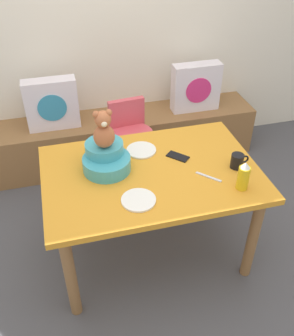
{
  "coord_description": "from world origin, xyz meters",
  "views": [
    {
      "loc": [
        -0.51,
        -1.83,
        2.21
      ],
      "look_at": [
        0.0,
        0.1,
        0.69
      ],
      "focal_mm": 40.95,
      "sensor_mm": 36.0,
      "label": 1
    }
  ],
  "objects_px": {
    "teddy_bear": "(104,130)",
    "coffee_mug": "(237,161)",
    "dining_table": "(151,183)",
    "cell_phone": "(178,156)",
    "pillow_floral_right": "(196,87)",
    "ketchup_bottle": "(243,176)",
    "infant_seat_teal": "(106,158)",
    "dinner_plate_near": "(138,200)",
    "dinner_plate_far": "(141,150)",
    "highchair": "(132,136)",
    "pillow_floral_left": "(52,104)"
  },
  "relations": [
    {
      "from": "dining_table",
      "to": "ketchup_bottle",
      "type": "distance_m",
      "value": 0.59
    },
    {
      "from": "pillow_floral_right",
      "to": "cell_phone",
      "type": "xyz_separation_m",
      "value": [
        -0.54,
        -1.08,
        0.06
      ]
    },
    {
      "from": "teddy_bear",
      "to": "cell_phone",
      "type": "xyz_separation_m",
      "value": [
        0.47,
        -0.0,
        -0.27
      ]
    },
    {
      "from": "coffee_mug",
      "to": "dinner_plate_near",
      "type": "height_order",
      "value": "coffee_mug"
    },
    {
      "from": "coffee_mug",
      "to": "infant_seat_teal",
      "type": "bearing_deg",
      "value": 165.68
    },
    {
      "from": "pillow_floral_left",
      "to": "highchair",
      "type": "bearing_deg",
      "value": -34.85
    },
    {
      "from": "teddy_bear",
      "to": "dinner_plate_far",
      "type": "height_order",
      "value": "teddy_bear"
    },
    {
      "from": "dining_table",
      "to": "dinner_plate_near",
      "type": "bearing_deg",
      "value": -119.55
    },
    {
      "from": "pillow_floral_right",
      "to": "dining_table",
      "type": "height_order",
      "value": "pillow_floral_right"
    },
    {
      "from": "dining_table",
      "to": "teddy_bear",
      "type": "bearing_deg",
      "value": 158.15
    },
    {
      "from": "ketchup_bottle",
      "to": "dinner_plate_near",
      "type": "height_order",
      "value": "ketchup_bottle"
    },
    {
      "from": "dinner_plate_far",
      "to": "teddy_bear",
      "type": "bearing_deg",
      "value": -154.04
    },
    {
      "from": "infant_seat_teal",
      "to": "coffee_mug",
      "type": "relative_size",
      "value": 2.75
    },
    {
      "from": "infant_seat_teal",
      "to": "dinner_plate_far",
      "type": "height_order",
      "value": "infant_seat_teal"
    },
    {
      "from": "infant_seat_teal",
      "to": "dinner_plate_far",
      "type": "bearing_deg",
      "value": 25.86
    },
    {
      "from": "coffee_mug",
      "to": "dinner_plate_near",
      "type": "xyz_separation_m",
      "value": [
        -0.68,
        -0.15,
        -0.04
      ]
    },
    {
      "from": "coffee_mug",
      "to": "teddy_bear",
      "type": "bearing_deg",
      "value": 165.72
    },
    {
      "from": "teddy_bear",
      "to": "coffee_mug",
      "type": "xyz_separation_m",
      "value": [
        0.8,
        -0.2,
        -0.23
      ]
    },
    {
      "from": "dining_table",
      "to": "highchair",
      "type": "height_order",
      "value": "highchair"
    },
    {
      "from": "pillow_floral_right",
      "to": "coffee_mug",
      "type": "relative_size",
      "value": 3.67
    },
    {
      "from": "pillow_floral_right",
      "to": "ketchup_bottle",
      "type": "distance_m",
      "value": 1.51
    },
    {
      "from": "teddy_bear",
      "to": "dinner_plate_near",
      "type": "xyz_separation_m",
      "value": [
        0.12,
        -0.36,
        -0.27
      ]
    },
    {
      "from": "dining_table",
      "to": "infant_seat_teal",
      "type": "relative_size",
      "value": 4.1
    },
    {
      "from": "highchair",
      "to": "dinner_plate_far",
      "type": "height_order",
      "value": "highchair"
    },
    {
      "from": "pillow_floral_left",
      "to": "infant_seat_teal",
      "type": "distance_m",
      "value": 1.12
    },
    {
      "from": "teddy_bear",
      "to": "coffee_mug",
      "type": "height_order",
      "value": "teddy_bear"
    },
    {
      "from": "dining_table",
      "to": "dinner_plate_near",
      "type": "relative_size",
      "value": 6.76
    },
    {
      "from": "pillow_floral_right",
      "to": "dining_table",
      "type": "xyz_separation_m",
      "value": [
        -0.75,
        -1.18,
        -0.04
      ]
    },
    {
      "from": "dining_table",
      "to": "coffee_mug",
      "type": "relative_size",
      "value": 11.27
    },
    {
      "from": "pillow_floral_left",
      "to": "ketchup_bottle",
      "type": "xyz_separation_m",
      "value": [
        1.03,
        -1.48,
        0.15
      ]
    },
    {
      "from": "dining_table",
      "to": "pillow_floral_left",
      "type": "bearing_deg",
      "value": 114.91
    },
    {
      "from": "teddy_bear",
      "to": "highchair",
      "type": "bearing_deg",
      "value": 64.91
    },
    {
      "from": "dining_table",
      "to": "coffee_mug",
      "type": "height_order",
      "value": "coffee_mug"
    },
    {
      "from": "dining_table",
      "to": "dinner_plate_near",
      "type": "distance_m",
      "value": 0.31
    },
    {
      "from": "ketchup_bottle",
      "to": "teddy_bear",
      "type": "bearing_deg",
      "value": 151.55
    },
    {
      "from": "ketchup_bottle",
      "to": "pillow_floral_right",
      "type": "bearing_deg",
      "value": 79.58
    },
    {
      "from": "dinner_plate_near",
      "to": "dinner_plate_far",
      "type": "bearing_deg",
      "value": 74.13
    },
    {
      "from": "ketchup_bottle",
      "to": "cell_phone",
      "type": "relative_size",
      "value": 1.28
    },
    {
      "from": "coffee_mug",
      "to": "cell_phone",
      "type": "bearing_deg",
      "value": 148.62
    },
    {
      "from": "infant_seat_teal",
      "to": "coffee_mug",
      "type": "bearing_deg",
      "value": -14.32
    },
    {
      "from": "pillow_floral_left",
      "to": "pillow_floral_right",
      "type": "height_order",
      "value": "same"
    },
    {
      "from": "highchair",
      "to": "ketchup_bottle",
      "type": "bearing_deg",
      "value": -68.05
    },
    {
      "from": "dinner_plate_near",
      "to": "highchair",
      "type": "bearing_deg",
      "value": 79.49
    },
    {
      "from": "dining_table",
      "to": "cell_phone",
      "type": "distance_m",
      "value": 0.26
    },
    {
      "from": "pillow_floral_right",
      "to": "dinner_plate_far",
      "type": "height_order",
      "value": "pillow_floral_right"
    },
    {
      "from": "infant_seat_teal",
      "to": "dinner_plate_near",
      "type": "relative_size",
      "value": 1.65
    },
    {
      "from": "pillow_floral_left",
      "to": "dinner_plate_near",
      "type": "height_order",
      "value": "pillow_floral_left"
    },
    {
      "from": "dining_table",
      "to": "cell_phone",
      "type": "bearing_deg",
      "value": 25.64
    },
    {
      "from": "ketchup_bottle",
      "to": "dinner_plate_far",
      "type": "distance_m",
      "value": 0.72
    },
    {
      "from": "dining_table",
      "to": "coffee_mug",
      "type": "distance_m",
      "value": 0.57
    }
  ]
}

